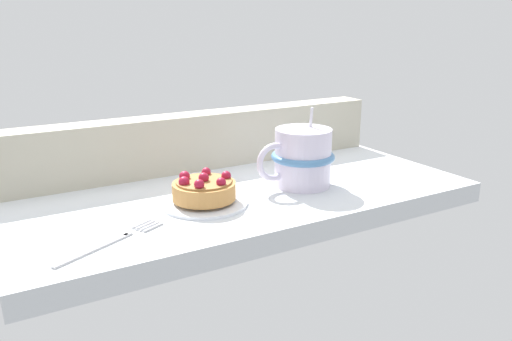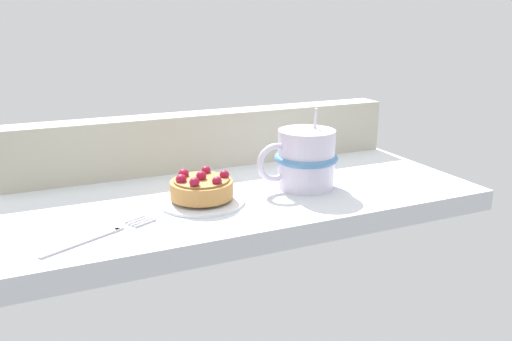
% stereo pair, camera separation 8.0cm
% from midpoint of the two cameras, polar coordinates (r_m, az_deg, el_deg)
% --- Properties ---
extents(ground_plane, '(0.73, 0.36, 0.03)m').
position_cam_midpoint_polar(ground_plane, '(0.85, -4.59, -3.10)').
color(ground_plane, silver).
extents(window_rail_back, '(0.72, 0.06, 0.10)m').
position_cam_midpoint_polar(window_rail_back, '(0.96, -8.55, 3.28)').
color(window_rail_back, '#B2AD99').
rests_on(window_rail_back, ground_plane).
extents(dessert_plate, '(0.13, 0.13, 0.01)m').
position_cam_midpoint_polar(dessert_plate, '(0.78, -8.66, -3.48)').
color(dessert_plate, silver).
rests_on(dessert_plate, ground_plane).
extents(raspberry_tart, '(0.09, 0.09, 0.04)m').
position_cam_midpoint_polar(raspberry_tart, '(0.77, -8.75, -2.06)').
color(raspberry_tart, '#B77F42').
rests_on(raspberry_tart, dessert_plate).
extents(coffee_mug, '(0.14, 0.10, 0.13)m').
position_cam_midpoint_polar(coffee_mug, '(0.84, 2.37, 1.41)').
color(coffee_mug, silver).
rests_on(coffee_mug, ground_plane).
extents(dessert_fork, '(0.15, 0.09, 0.01)m').
position_cam_midpoint_polar(dessert_fork, '(0.68, -18.94, -7.38)').
color(dessert_fork, '#B7B7BC').
rests_on(dessert_fork, ground_plane).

